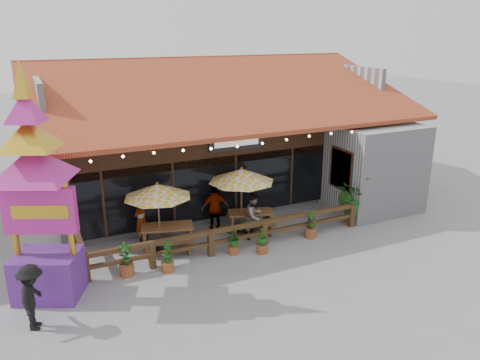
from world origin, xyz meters
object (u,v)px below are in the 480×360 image
pedestrian (32,297)px  thai_sign_tower (34,170)px  umbrella_right (241,176)px  tropical_plant (354,196)px  picnic_table_right (250,218)px  picnic_table_left (167,233)px  umbrella_left (158,191)px

pedestrian → thai_sign_tower: bearing=-3.2°
umbrella_right → pedestrian: umbrella_right is taller
umbrella_right → thai_sign_tower: bearing=-166.8°
umbrella_right → thai_sign_tower: 7.10m
umbrella_right → tropical_plant: size_ratio=1.46×
tropical_plant → picnic_table_right: bearing=166.7°
thai_sign_tower → tropical_plant: bearing=3.4°
tropical_plant → picnic_table_left: bearing=173.3°
picnic_table_left → tropical_plant: 7.30m
umbrella_left → umbrella_right: bearing=0.6°
tropical_plant → umbrella_left: bearing=173.2°
umbrella_left → picnic_table_right: 3.84m
umbrella_left → tropical_plant: 7.61m
picnic_table_left → picnic_table_right: bearing=1.6°
tropical_plant → thai_sign_tower: bearing=-176.6°
picnic_table_right → tropical_plant: (4.00, -0.95, 0.58)m
umbrella_right → thai_sign_tower: size_ratio=0.40×
umbrella_left → thai_sign_tower: size_ratio=0.35×
umbrella_left → picnic_table_left: bearing=-8.0°
umbrella_left → tropical_plant: umbrella_left is taller
thai_sign_tower → pedestrian: 3.23m
picnic_table_left → umbrella_left: bearing=172.0°
umbrella_left → thai_sign_tower: 4.28m
picnic_table_left → tropical_plant: (7.23, -0.85, 0.54)m
picnic_table_left → thai_sign_tower: thai_sign_tower is taller
umbrella_left → pedestrian: size_ratio=1.42×
picnic_table_right → pedestrian: pedestrian is taller
picnic_table_left → pedestrian: pedestrian is taller
picnic_table_right → tropical_plant: 4.15m
umbrella_left → umbrella_right: 3.10m
picnic_table_left → tropical_plant: bearing=-6.7°
picnic_table_left → thai_sign_tower: bearing=-158.8°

